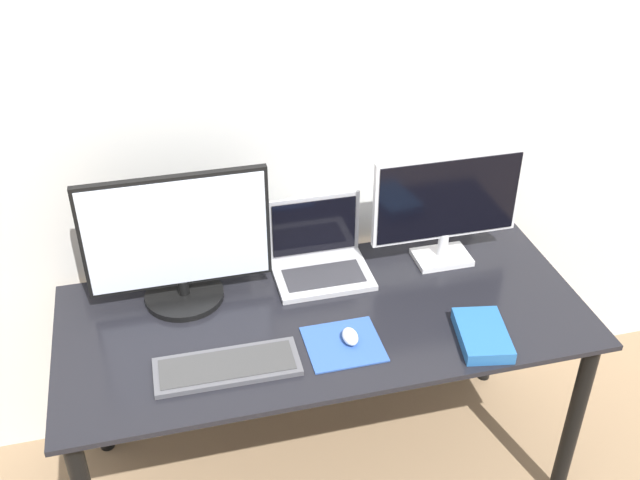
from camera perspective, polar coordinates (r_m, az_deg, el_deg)
name	(u,v)px	position (r m, az deg, el deg)	size (l,w,h in m)	color
wall_back	(292,108)	(2.46, -2.12, 10.00)	(7.00, 0.05, 2.50)	silver
desk	(325,341)	(2.44, 0.36, -7.69)	(1.66, 0.72, 0.73)	black
monitor_left	(178,243)	(2.36, -10.77, -0.25)	(0.58, 0.25, 0.45)	black
monitor_right	(447,204)	(2.53, 9.66, 2.70)	(0.51, 0.13, 0.40)	silver
laptop	(319,255)	(2.54, -0.09, -1.12)	(0.32, 0.24, 0.25)	#ADADB2
keyboard	(227,367)	(2.20, -7.09, -9.55)	(0.42, 0.16, 0.02)	#4C4C51
mousepad	(343,344)	(2.26, 1.79, -7.93)	(0.23, 0.21, 0.00)	#2D519E
mouse	(350,336)	(2.26, 2.31, -7.35)	(0.05, 0.07, 0.04)	silver
book	(482,335)	(2.32, 12.27, -7.09)	(0.18, 0.25, 0.04)	#235B9E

